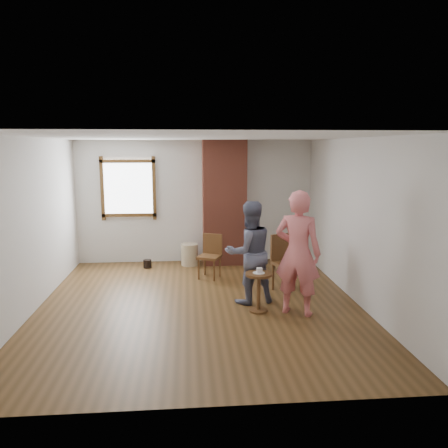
{
  "coord_description": "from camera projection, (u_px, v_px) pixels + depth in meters",
  "views": [
    {
      "loc": [
        -0.18,
        -6.55,
        2.45
      ],
      "look_at": [
        0.45,
        0.8,
        1.15
      ],
      "focal_mm": 35.0,
      "sensor_mm": 36.0,
      "label": 1
    }
  ],
  "objects": [
    {
      "name": "person_pink",
      "position": [
        298.0,
        253.0,
        6.38
      ],
      "size": [
        0.8,
        0.71,
        1.85
      ],
      "primitive_type": "imported",
      "rotation": [
        0.0,
        0.0,
        2.66
      ],
      "color": "#F0787C",
      "rests_on": "ground"
    },
    {
      "name": "dining_chair_right",
      "position": [
        286.0,
        259.0,
        7.51
      ],
      "size": [
        0.59,
        0.59,
        0.98
      ],
      "rotation": [
        0.0,
        0.0,
        0.38
      ],
      "color": "brown",
      "rests_on": "ground"
    },
    {
      "name": "man",
      "position": [
        249.0,
        252.0,
        6.88
      ],
      "size": [
        0.93,
        0.81,
        1.63
      ],
      "primitive_type": "imported",
      "rotation": [
        0.0,
        0.0,
        3.41
      ],
      "color": "#141837",
      "rests_on": "ground"
    },
    {
      "name": "side_table",
      "position": [
        259.0,
        286.0,
        6.55
      ],
      "size": [
        0.4,
        0.4,
        0.6
      ],
      "color": "brown",
      "rests_on": "ground"
    },
    {
      "name": "dining_chair_left",
      "position": [
        211.0,
        253.0,
        8.28
      ],
      "size": [
        0.51,
        0.51,
        0.82
      ],
      "rotation": [
        0.0,
        0.0,
        -0.43
      ],
      "color": "brown",
      "rests_on": "ground"
    },
    {
      "name": "cake_plate",
      "position": [
        259.0,
        273.0,
        6.51
      ],
      "size": [
        0.18,
        0.18,
        0.01
      ],
      "primitive_type": "cylinder",
      "color": "white",
      "rests_on": "side_table"
    },
    {
      "name": "dark_pot",
      "position": [
        147.0,
        264.0,
        8.98
      ],
      "size": [
        0.22,
        0.22,
        0.17
      ],
      "primitive_type": "cylinder",
      "rotation": [
        0.0,
        0.0,
        0.42
      ],
      "color": "black",
      "rests_on": "ground"
    },
    {
      "name": "stoneware_crock",
      "position": [
        189.0,
        254.0,
        9.18
      ],
      "size": [
        0.4,
        0.4,
        0.45
      ],
      "primitive_type": "cylinder",
      "rotation": [
        0.0,
        0.0,
        -0.15
      ],
      "color": "#BFAE8A",
      "rests_on": "ground"
    },
    {
      "name": "cake_slice",
      "position": [
        260.0,
        271.0,
        6.51
      ],
      "size": [
        0.08,
        0.07,
        0.06
      ],
      "primitive_type": "cube",
      "color": "white",
      "rests_on": "cake_plate"
    },
    {
      "name": "brick_chimney",
      "position": [
        224.0,
        203.0,
        9.15
      ],
      "size": [
        0.9,
        0.5,
        2.6
      ],
      "primitive_type": "cube",
      "color": "#A64F3A",
      "rests_on": "ground"
    },
    {
      "name": "ground",
      "position": [
        200.0,
        305.0,
        6.87
      ],
      "size": [
        5.5,
        5.5,
        0.0
      ],
      "primitive_type": "plane",
      "color": "brown",
      "rests_on": "ground"
    },
    {
      "name": "room_shell",
      "position": [
        194.0,
        187.0,
        7.15
      ],
      "size": [
        5.04,
        5.52,
        2.62
      ],
      "color": "silver",
      "rests_on": "ground"
    }
  ]
}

